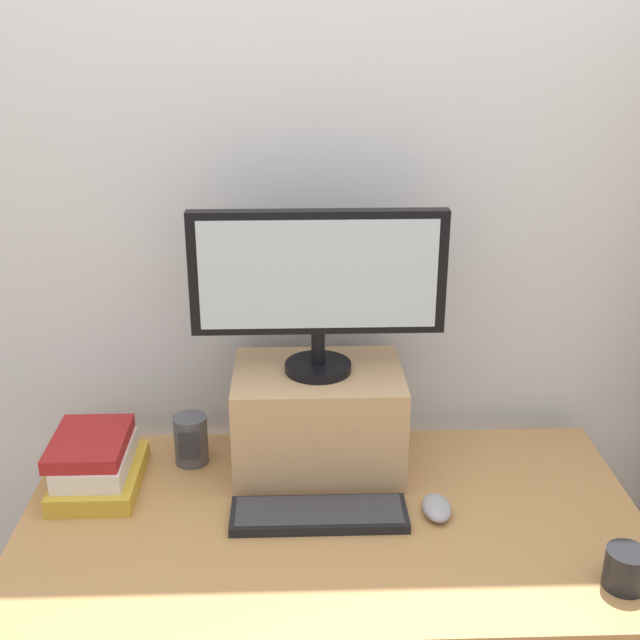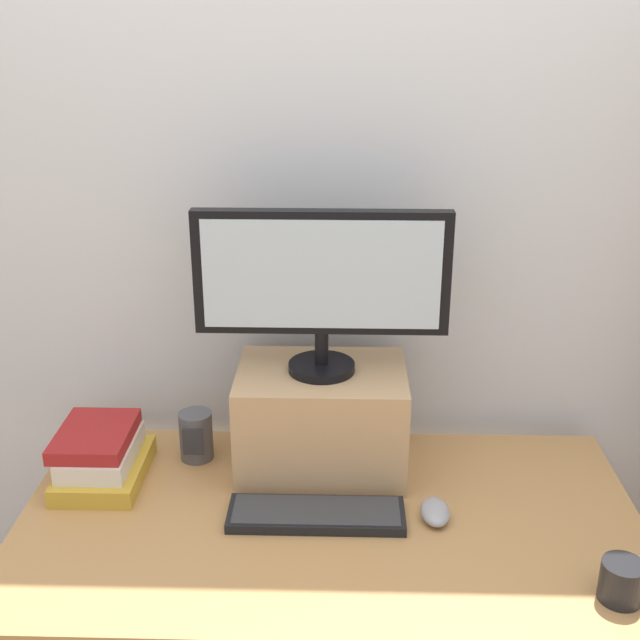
{
  "view_description": "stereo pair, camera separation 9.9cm",
  "coord_description": "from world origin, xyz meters",
  "px_view_note": "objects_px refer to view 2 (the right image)",
  "views": [
    {
      "loc": [
        -0.08,
        -1.5,
        1.81
      ],
      "look_at": [
        -0.02,
        0.09,
        1.19
      ],
      "focal_mm": 45.0,
      "sensor_mm": 36.0,
      "label": 1
    },
    {
      "loc": [
        0.02,
        -1.5,
        1.81
      ],
      "look_at": [
        -0.02,
        0.09,
        1.19
      ],
      "focal_mm": 45.0,
      "sensor_mm": 36.0,
      "label": 2
    }
  ],
  "objects_px": {
    "desk": "(329,546)",
    "book_stack": "(101,456)",
    "riser_box": "(322,418)",
    "coffee_mug": "(623,581)",
    "computer_monitor": "(322,280)",
    "desk_speaker": "(196,436)",
    "keyboard": "(316,514)",
    "computer_mouse": "(435,511)"
  },
  "relations": [
    {
      "from": "computer_monitor",
      "to": "book_stack",
      "type": "distance_m",
      "value": 0.68
    },
    {
      "from": "computer_monitor",
      "to": "computer_mouse",
      "type": "distance_m",
      "value": 0.57
    },
    {
      "from": "riser_box",
      "to": "desk_speaker",
      "type": "xyz_separation_m",
      "value": [
        -0.31,
        0.02,
        -0.06
      ]
    },
    {
      "from": "riser_box",
      "to": "coffee_mug",
      "type": "relative_size",
      "value": 3.65
    },
    {
      "from": "riser_box",
      "to": "computer_monitor",
      "type": "distance_m",
      "value": 0.35
    },
    {
      "from": "computer_monitor",
      "to": "computer_mouse",
      "type": "bearing_deg",
      "value": -39.93
    },
    {
      "from": "computer_monitor",
      "to": "book_stack",
      "type": "relative_size",
      "value": 2.19
    },
    {
      "from": "keyboard",
      "to": "book_stack",
      "type": "bearing_deg",
      "value": 163.38
    },
    {
      "from": "riser_box",
      "to": "computer_monitor",
      "type": "bearing_deg",
      "value": -90.0
    },
    {
      "from": "desk_speaker",
      "to": "computer_mouse",
      "type": "bearing_deg",
      "value": -22.68
    },
    {
      "from": "computer_monitor",
      "to": "coffee_mug",
      "type": "relative_size",
      "value": 5.28
    },
    {
      "from": "riser_box",
      "to": "coffee_mug",
      "type": "xyz_separation_m",
      "value": [
        0.58,
        -0.47,
        -0.09
      ]
    },
    {
      "from": "book_stack",
      "to": "riser_box",
      "type": "bearing_deg",
      "value": 8.14
    },
    {
      "from": "desk",
      "to": "book_stack",
      "type": "xyz_separation_m",
      "value": [
        -0.55,
        0.15,
        0.14
      ]
    },
    {
      "from": "book_stack",
      "to": "keyboard",
      "type": "bearing_deg",
      "value": -16.62
    },
    {
      "from": "coffee_mug",
      "to": "keyboard",
      "type": "bearing_deg",
      "value": 157.97
    },
    {
      "from": "desk",
      "to": "book_stack",
      "type": "distance_m",
      "value": 0.58
    },
    {
      "from": "desk",
      "to": "computer_monitor",
      "type": "distance_m",
      "value": 0.6
    },
    {
      "from": "riser_box",
      "to": "coffee_mug",
      "type": "bearing_deg",
      "value": -38.72
    },
    {
      "from": "desk_speaker",
      "to": "coffee_mug",
      "type": "bearing_deg",
      "value": -28.64
    },
    {
      "from": "riser_box",
      "to": "keyboard",
      "type": "distance_m",
      "value": 0.26
    },
    {
      "from": "keyboard",
      "to": "computer_mouse",
      "type": "relative_size",
      "value": 3.76
    },
    {
      "from": "riser_box",
      "to": "keyboard",
      "type": "height_order",
      "value": "riser_box"
    },
    {
      "from": "desk",
      "to": "riser_box",
      "type": "distance_m",
      "value": 0.3
    },
    {
      "from": "coffee_mug",
      "to": "desk_speaker",
      "type": "relative_size",
      "value": 0.89
    },
    {
      "from": "desk",
      "to": "keyboard",
      "type": "xyz_separation_m",
      "value": [
        -0.03,
        -0.01,
        0.09
      ]
    },
    {
      "from": "computer_mouse",
      "to": "book_stack",
      "type": "distance_m",
      "value": 0.8
    },
    {
      "from": "computer_mouse",
      "to": "book_stack",
      "type": "bearing_deg",
      "value": 169.74
    },
    {
      "from": "book_stack",
      "to": "desk_speaker",
      "type": "bearing_deg",
      "value": 24.55
    },
    {
      "from": "desk",
      "to": "computer_mouse",
      "type": "relative_size",
      "value": 13.3
    },
    {
      "from": "coffee_mug",
      "to": "desk_speaker",
      "type": "height_order",
      "value": "desk_speaker"
    },
    {
      "from": "desk",
      "to": "computer_monitor",
      "type": "xyz_separation_m",
      "value": [
        -0.02,
        0.22,
        0.56
      ]
    },
    {
      "from": "desk",
      "to": "keyboard",
      "type": "height_order",
      "value": "keyboard"
    },
    {
      "from": "keyboard",
      "to": "coffee_mug",
      "type": "distance_m",
      "value": 0.64
    },
    {
      "from": "computer_mouse",
      "to": "book_stack",
      "type": "height_order",
      "value": "book_stack"
    },
    {
      "from": "riser_box",
      "to": "coffee_mug",
      "type": "distance_m",
      "value": 0.75
    },
    {
      "from": "keyboard",
      "to": "desk_speaker",
      "type": "bearing_deg",
      "value": 140.73
    },
    {
      "from": "riser_box",
      "to": "desk_speaker",
      "type": "height_order",
      "value": "riser_box"
    },
    {
      "from": "desk",
      "to": "book_stack",
      "type": "height_order",
      "value": "book_stack"
    },
    {
      "from": "computer_monitor",
      "to": "book_stack",
      "type": "bearing_deg",
      "value": -172.02
    },
    {
      "from": "riser_box",
      "to": "computer_mouse",
      "type": "xyz_separation_m",
      "value": [
        0.26,
        -0.22,
        -0.11
      ]
    },
    {
      "from": "desk",
      "to": "riser_box",
      "type": "height_order",
      "value": "riser_box"
    }
  ]
}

